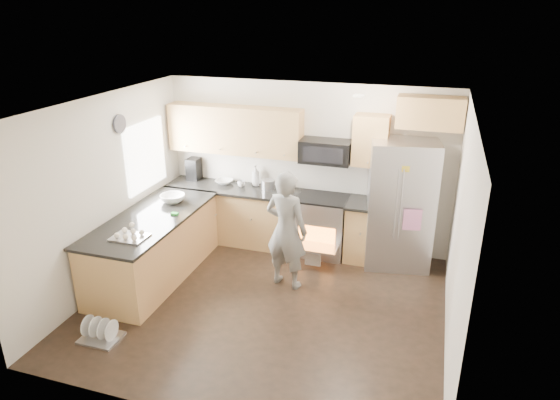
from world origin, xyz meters
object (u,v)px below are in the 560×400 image
(stove_range, at_px, (322,212))
(dish_rack, at_px, (100,333))
(person, at_px, (286,230))
(refrigerator, at_px, (400,204))

(stove_range, xyz_separation_m, dish_rack, (-1.95, -2.95, -0.60))
(dish_rack, bearing_deg, person, 47.20)
(person, height_order, dish_rack, person)
(refrigerator, xyz_separation_m, dish_rack, (-3.10, -2.95, -0.88))
(stove_range, height_order, dish_rack, stove_range)
(stove_range, bearing_deg, person, -102.35)
(person, distance_m, dish_rack, 2.63)
(refrigerator, relative_size, person, 1.15)
(stove_range, distance_m, refrigerator, 1.18)
(refrigerator, xyz_separation_m, person, (-1.39, -1.11, -0.12))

